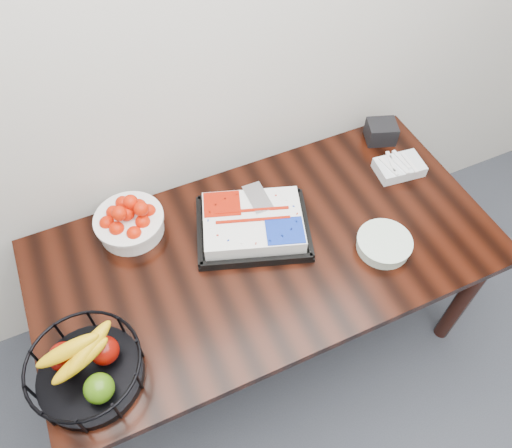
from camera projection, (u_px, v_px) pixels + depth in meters
name	position (u px, v px, depth m)	size (l,w,h in m)	color
table	(266.00, 261.00, 2.01)	(1.80, 0.90, 0.75)	black
cake_tray	(253.00, 224.00, 1.96)	(0.53, 0.47, 0.09)	black
tangerine_bowl	(129.00, 219.00, 1.93)	(0.27, 0.27, 0.17)	white
fruit_basket	(86.00, 368.00, 1.57)	(0.36, 0.36, 0.19)	black
plate_stack	(384.00, 244.00, 1.92)	(0.21, 0.21, 0.05)	white
fork_bag	(399.00, 167.00, 2.17)	(0.21, 0.15, 0.06)	silver
napkin_box	(381.00, 132.00, 2.27)	(0.13, 0.11, 0.09)	black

